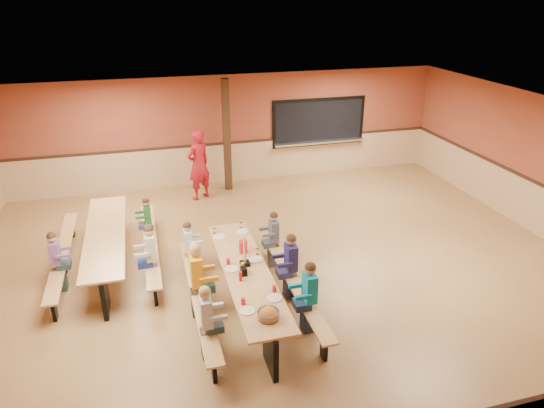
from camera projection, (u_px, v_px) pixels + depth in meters
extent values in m
plane|color=brown|center=(280.00, 268.00, 9.60)|extent=(12.00, 12.00, 0.00)
cube|color=brown|center=(230.00, 130.00, 13.39)|extent=(12.00, 0.04, 3.00)
cube|color=brown|center=(429.00, 401.00, 4.58)|extent=(12.00, 0.04, 3.00)
cube|color=white|center=(281.00, 120.00, 8.38)|extent=(12.00, 10.00, 0.04)
cube|color=black|center=(319.00, 122.00, 13.97)|extent=(2.60, 0.06, 1.20)
cube|color=silver|center=(319.00, 142.00, 14.13)|extent=(2.70, 0.28, 0.06)
cube|color=black|center=(227.00, 136.00, 12.81)|extent=(0.18, 0.18, 3.00)
cube|color=#BC854A|center=(246.00, 271.00, 8.15)|extent=(0.75, 3.60, 0.04)
cube|color=black|center=(271.00, 349.00, 6.93)|extent=(0.08, 0.60, 0.70)
cube|color=black|center=(230.00, 247.00, 9.66)|extent=(0.08, 0.60, 0.70)
cube|color=#BC854A|center=(198.00, 293.00, 8.06)|extent=(0.26, 3.60, 0.04)
cube|color=black|center=(199.00, 304.00, 8.16)|extent=(0.06, 0.18, 0.41)
cube|color=#BC854A|center=(293.00, 279.00, 8.46)|extent=(0.26, 3.60, 0.04)
cube|color=black|center=(293.00, 290.00, 8.56)|extent=(0.06, 0.18, 0.41)
cube|color=#BC854A|center=(105.00, 234.00, 9.40)|extent=(0.75, 3.60, 0.04)
cube|color=black|center=(105.00, 294.00, 8.19)|extent=(0.08, 0.60, 0.70)
cube|color=black|center=(110.00, 218.00, 10.92)|extent=(0.08, 0.60, 0.70)
cube|color=#BC854A|center=(62.00, 252.00, 9.32)|extent=(0.26, 3.60, 0.04)
cube|color=black|center=(64.00, 262.00, 9.41)|extent=(0.06, 0.18, 0.41)
cube|color=#BC854A|center=(150.00, 241.00, 9.72)|extent=(0.26, 3.60, 0.04)
cube|color=black|center=(151.00, 251.00, 9.81)|extent=(0.06, 0.18, 0.41)
imported|color=#A9131D|center=(199.00, 165.00, 12.45)|extent=(0.81, 0.74, 1.86)
cylinder|color=red|center=(243.00, 247.00, 8.66)|extent=(0.16, 0.16, 0.22)
cube|color=black|center=(244.00, 271.00, 7.99)|extent=(0.10, 0.14, 0.13)
cylinder|color=yellow|center=(243.00, 267.00, 8.07)|extent=(0.06, 0.06, 0.17)
cylinder|color=#B2140F|center=(240.00, 276.00, 7.82)|extent=(0.06, 0.06, 0.17)
cube|color=black|center=(245.00, 263.00, 8.29)|extent=(0.16, 0.16, 0.06)
cube|color=#BC854A|center=(245.00, 249.00, 8.17)|extent=(0.02, 0.09, 0.50)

